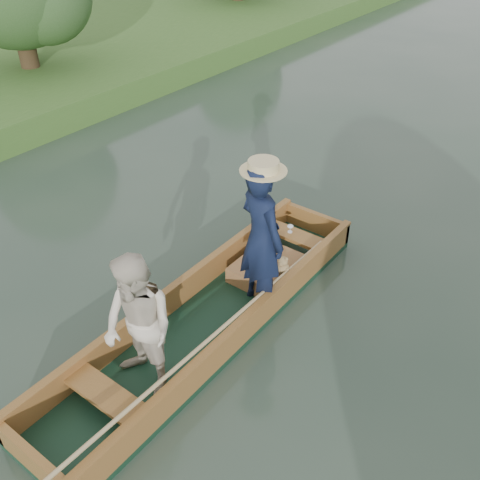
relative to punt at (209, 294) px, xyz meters
The scene contains 2 objects.
ground 0.67m from the punt, 130.67° to the left, with size 120.00×120.00×0.00m, color #283D30.
punt is the anchor object (origin of this frame).
Camera 1 is at (3.14, -3.56, 4.60)m, focal length 40.00 mm.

